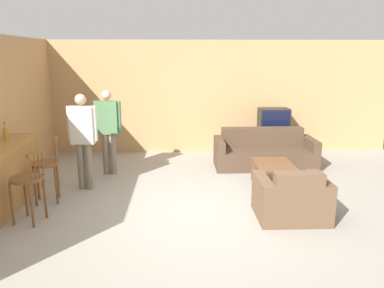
# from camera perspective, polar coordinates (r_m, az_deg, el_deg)

# --- Properties ---
(ground_plane) EXTENTS (24.00, 24.00, 0.00)m
(ground_plane) POSITION_cam_1_polar(r_m,az_deg,el_deg) (5.60, 1.16, -10.42)
(ground_plane) COLOR gray
(wall_back) EXTENTS (9.40, 0.08, 2.60)m
(wall_back) POSITION_cam_1_polar(r_m,az_deg,el_deg) (8.82, -0.11, 7.14)
(wall_back) COLOR tan
(wall_back) RESTS_ON ground_plane
(wall_left) EXTENTS (0.08, 8.65, 2.60)m
(wall_left) POSITION_cam_1_polar(r_m,az_deg,el_deg) (7.16, -26.64, 4.26)
(wall_left) COLOR tan
(wall_left) RESTS_ON ground_plane
(bar_chair_near) EXTENTS (0.53, 0.53, 1.02)m
(bar_chair_near) POSITION_cam_1_polar(r_m,az_deg,el_deg) (5.58, -23.75, -5.48)
(bar_chair_near) COLOR brown
(bar_chair_near) RESTS_ON ground_plane
(bar_chair_mid) EXTENTS (0.52, 0.52, 1.02)m
(bar_chair_mid) POSITION_cam_1_polar(r_m,az_deg,el_deg) (6.24, -21.31, -3.33)
(bar_chair_mid) COLOR brown
(bar_chair_mid) RESTS_ON ground_plane
(couch_far) EXTENTS (2.04, 0.85, 0.77)m
(couch_far) POSITION_cam_1_polar(r_m,az_deg,el_deg) (7.89, 10.93, -1.41)
(couch_far) COLOR #4C3828
(couch_far) RESTS_ON ground_plane
(armchair_near) EXTENTS (0.97, 0.81, 0.76)m
(armchair_near) POSITION_cam_1_polar(r_m,az_deg,el_deg) (5.51, 14.94, -8.18)
(armchair_near) COLOR brown
(armchair_near) RESTS_ON ground_plane
(coffee_table) EXTENTS (0.64, 0.91, 0.43)m
(coffee_table) POSITION_cam_1_polar(r_m,az_deg,el_deg) (6.64, 12.41, -3.49)
(coffee_table) COLOR brown
(coffee_table) RESTS_ON ground_plane
(tv_unit) EXTENTS (1.13, 0.51, 0.54)m
(tv_unit) POSITION_cam_1_polar(r_m,az_deg,el_deg) (8.86, 12.15, 0.08)
(tv_unit) COLOR black
(tv_unit) RESTS_ON ground_plane
(tv) EXTENTS (0.68, 0.43, 0.55)m
(tv) POSITION_cam_1_polar(r_m,az_deg,el_deg) (8.75, 12.33, 3.54)
(tv) COLOR black
(tv) RESTS_ON tv_unit
(bottle) EXTENTS (0.06, 0.06, 0.29)m
(bottle) POSITION_cam_1_polar(r_m,az_deg,el_deg) (6.52, -26.54, 1.60)
(bottle) COLOR #B27A23
(bottle) RESTS_ON bar_counter
(person_by_window) EXTENTS (0.53, 0.22, 1.63)m
(person_by_window) POSITION_cam_1_polar(r_m,az_deg,el_deg) (7.29, -12.67, 2.49)
(person_by_window) COLOR #756B5B
(person_by_window) RESTS_ON ground_plane
(person_by_counter) EXTENTS (0.50, 0.19, 1.64)m
(person_by_counter) POSITION_cam_1_polar(r_m,az_deg,el_deg) (6.56, -16.29, 1.21)
(person_by_counter) COLOR #756B5B
(person_by_counter) RESTS_ON ground_plane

